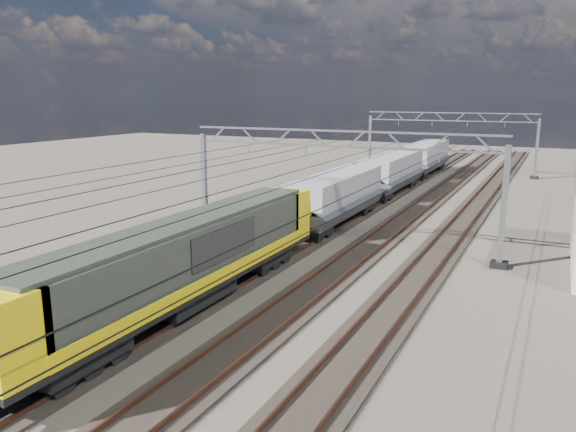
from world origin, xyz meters
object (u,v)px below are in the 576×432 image
at_px(catenary_gantry_far, 449,140).
at_px(catenary_gantry_mid, 336,184).
at_px(locomotive, 187,258).
at_px(hopper_wagon_mid, 392,171).
at_px(hopper_wagon_third, 426,156).
at_px(hopper_wagon_lead, 337,195).

bearing_deg(catenary_gantry_far, catenary_gantry_mid, -90.00).
bearing_deg(locomotive, hopper_wagon_mid, 90.00).
height_order(catenary_gantry_far, locomotive, catenary_gantry_far).
xyz_separation_m(catenary_gantry_far, hopper_wagon_third, (-2.00, -2.27, -1.67)).
relative_size(catenary_gantry_far, hopper_wagon_third, 1.53).
relative_size(catenary_gantry_mid, catenary_gantry_far, 1.00).
xyz_separation_m(catenary_gantry_far, locomotive, (-2.00, -48.37, -1.58)).
bearing_deg(hopper_wagon_mid, catenary_gantry_mid, -84.15).
height_order(catenary_gantry_far, hopper_wagon_lead, catenary_gantry_far).
xyz_separation_m(catenary_gantry_mid, catenary_gantry_far, (0.00, 36.00, 0.00)).
xyz_separation_m(catenary_gantry_mid, hopper_wagon_mid, (-2.00, 19.53, -1.67)).
relative_size(catenary_gantry_mid, hopper_wagon_lead, 1.53).
relative_size(hopper_wagon_lead, hopper_wagon_third, 1.00).
height_order(hopper_wagon_mid, hopper_wagon_third, same).
height_order(catenary_gantry_mid, catenary_gantry_far, same).
distance_m(catenary_gantry_far, hopper_wagon_third, 3.46).
bearing_deg(hopper_wagon_mid, hopper_wagon_third, 90.00).
bearing_deg(hopper_wagon_mid, catenary_gantry_far, 83.08).
bearing_deg(hopper_wagon_third, hopper_wagon_lead, -90.00).
distance_m(catenary_gantry_mid, hopper_wagon_mid, 19.70).
xyz_separation_m(hopper_wagon_lead, hopper_wagon_third, (0.00, 28.40, 0.00)).
height_order(catenary_gantry_mid, hopper_wagon_mid, catenary_gantry_mid).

